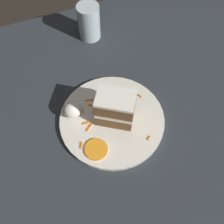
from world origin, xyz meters
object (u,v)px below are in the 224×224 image
plate (112,120)px  cream_dollop (73,109)px  orange_garnish (96,149)px  cake_slice (117,108)px  drinking_glass (89,24)px

plate → cream_dollop: cream_dollop is taller
plate → orange_garnish: orange_garnish is taller
plate → cream_dollop: (-0.09, 0.05, 0.03)m
plate → cream_dollop: bearing=149.8°
plate → cream_dollop: size_ratio=5.50×
cream_dollop → orange_garnish: bearing=-80.0°
cake_slice → drinking_glass: bearing=26.2°
cake_slice → cream_dollop: 0.12m
cake_slice → drinking_glass: (0.04, 0.34, -0.01)m
orange_garnish → drinking_glass: 0.43m
plate → drinking_glass: drinking_glass is taller
orange_garnish → drinking_glass: drinking_glass is taller
plate → cake_slice: cake_slice is taller
cake_slice → drinking_glass: drinking_glass is taller
cake_slice → orange_garnish: bearing=162.7°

